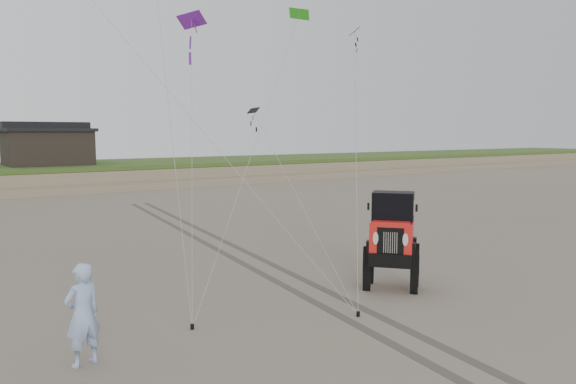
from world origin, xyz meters
The scene contains 9 objects.
ground centered at (0.00, 0.00, 0.00)m, with size 160.00×160.00×0.00m, color #6B6054.
dune_ridge centered at (0.00, 37.50, 0.82)m, with size 160.00×14.25×1.73m.
cabin centered at (2.00, 37.00, 3.24)m, with size 6.40×5.40×3.35m.
jeep centered at (3.10, 0.93, 1.06)m, with size 2.45×5.67×2.11m, color red, non-canonical shape.
man centered at (-5.16, 0.56, 0.95)m, with size 0.70×0.46×1.91m, color #96B2E8.
kite_flock centered at (2.03, 8.80, 8.87)m, with size 9.59×7.25×8.23m.
stake_main centered at (-2.72, 1.14, 0.06)m, with size 0.08×0.08×0.12m, color black.
stake_aux centered at (0.80, -0.28, 0.06)m, with size 0.08×0.08×0.12m, color black.
tire_tracks centered at (2.00, 8.00, 0.00)m, with size 5.22×29.74×0.01m.
Camera 1 is at (-7.78, -9.68, 4.24)m, focal length 35.00 mm.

